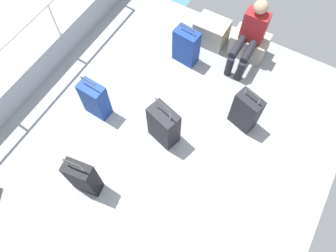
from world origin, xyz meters
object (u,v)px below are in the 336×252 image
at_px(suitcase_1, 95,100).
at_px(suitcase_2, 186,46).
at_px(cargo_crate_1, 249,44).
at_px(passenger_seated, 250,35).
at_px(suitcase_3, 164,126).
at_px(suitcase_4, 246,111).
at_px(suitcase_0, 83,178).
at_px(cargo_crate_0, 211,32).

bearing_deg(suitcase_1, suitcase_2, 66.89).
xyz_separation_m(cargo_crate_1, passenger_seated, (0.00, -0.18, 0.37)).
relative_size(cargo_crate_1, suitcase_2, 0.85).
relative_size(passenger_seated, suitcase_2, 1.55).
relative_size(suitcase_2, suitcase_3, 0.81).
bearing_deg(suitcase_4, passenger_seated, 113.16).
xyz_separation_m(suitcase_0, suitcase_2, (0.07, 2.48, -0.05)).
distance_m(suitcase_0, suitcase_3, 1.21).
height_order(cargo_crate_1, suitcase_4, suitcase_4).
xyz_separation_m(cargo_crate_1, suitcase_2, (-0.80, -0.63, 0.11)).
height_order(suitcase_0, suitcase_2, suitcase_0).
xyz_separation_m(cargo_crate_0, suitcase_0, (-0.24, -3.03, 0.15)).
height_order(suitcase_3, suitcase_4, suitcase_3).
distance_m(suitcase_2, suitcase_3, 1.42).
relative_size(cargo_crate_1, passenger_seated, 0.55).
bearing_deg(passenger_seated, suitcase_1, -126.56).
distance_m(passenger_seated, suitcase_2, 0.95).
xyz_separation_m(passenger_seated, suitcase_1, (-1.43, -1.93, -0.25)).
distance_m(cargo_crate_1, suitcase_1, 2.56).
xyz_separation_m(passenger_seated, suitcase_3, (-0.40, -1.81, -0.23)).
height_order(passenger_seated, suitcase_0, passenger_seated).
xyz_separation_m(cargo_crate_0, cargo_crate_1, (0.63, 0.08, -0.02)).
relative_size(suitcase_0, suitcase_2, 1.26).
bearing_deg(cargo_crate_0, suitcase_3, -82.99).
height_order(passenger_seated, suitcase_3, passenger_seated).
xyz_separation_m(suitcase_0, suitcase_4, (1.32, 1.86, -0.03)).
xyz_separation_m(suitcase_0, suitcase_1, (-0.56, 0.99, -0.04)).
bearing_deg(suitcase_1, suitcase_3, 6.67).
bearing_deg(cargo_crate_1, passenger_seated, -90.00).
distance_m(cargo_crate_1, suitcase_2, 1.02).
relative_size(cargo_crate_1, suitcase_1, 0.77).
relative_size(passenger_seated, suitcase_1, 1.41).
xyz_separation_m(cargo_crate_1, suitcase_3, (-0.40, -1.99, 0.14)).
height_order(cargo_crate_0, suitcase_4, suitcase_4).
bearing_deg(suitcase_3, suitcase_2, 106.51).
bearing_deg(suitcase_0, cargo_crate_0, 85.51).
relative_size(suitcase_2, suitcase_4, 0.91).
bearing_deg(passenger_seated, suitcase_4, -66.84).
relative_size(cargo_crate_1, suitcase_0, 0.67).
bearing_deg(suitcase_0, suitcase_3, 67.00).
relative_size(cargo_crate_0, suitcase_2, 0.79).
bearing_deg(suitcase_0, suitcase_2, 88.41).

